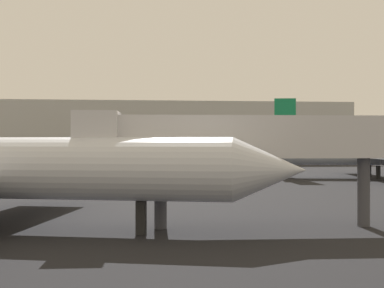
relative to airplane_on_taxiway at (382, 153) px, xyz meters
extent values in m
cone|color=silver|center=(-25.73, -37.99, -0.01)|extent=(4.32, 4.07, 3.35)
cylinder|color=#4C4C54|center=(-40.11, -29.95, -0.68)|extent=(3.24, 2.35, 1.76)
cube|color=black|center=(-32.24, -36.54, -2.57)|extent=(0.58, 0.58, 1.77)
cylinder|color=#B2BCCC|center=(0.31, -0.05, 0.00)|extent=(29.09, 7.48, 3.28)
cone|color=#B2BCCC|center=(-15.78, 2.33, 0.00)|extent=(4.05, 3.77, 3.28)
cube|color=#B2BCCC|center=(-1.12, 0.17, -0.49)|extent=(7.23, 24.97, 0.22)
cube|color=#B2BCCC|center=(-13.54, 2.00, 0.33)|extent=(3.32, 7.98, 0.15)
cube|color=#147F4C|center=(-13.08, 1.93, 4.62)|extent=(2.96, 0.70, 5.96)
cylinder|color=#4C4C54|center=(0.43, 4.68, -0.66)|extent=(2.98, 2.05, 1.66)
cube|color=black|center=(-0.85, 1.99, -2.55)|extent=(0.52, 0.52, 1.81)
cube|color=black|center=(-1.39, -1.66, -2.55)|extent=(0.52, 0.52, 1.81)
cube|color=silver|center=(-25.33, -35.11, 1.71)|extent=(16.78, 2.07, 2.40)
cube|color=silver|center=(-34.69, -34.85, 1.71)|extent=(2.48, 2.87, 2.80)
cylinder|color=#3F3F44|center=(-31.19, -34.95, -1.48)|extent=(0.70, 0.70, 3.96)
cylinder|color=#3F3F44|center=(-19.47, -35.28, -1.48)|extent=(0.70, 0.70, 3.96)
cube|color=#B7B7B2|center=(-29.18, 56.82, 3.88)|extent=(91.59, 23.31, 14.67)
camera|label=1|loc=(-31.74, -60.95, 1.34)|focal=43.22mm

